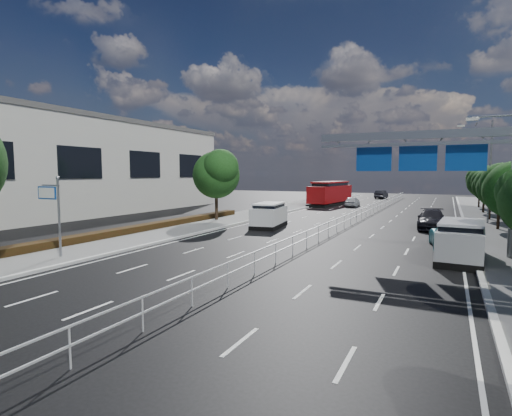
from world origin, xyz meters
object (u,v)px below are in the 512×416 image
at_px(red_bus, 331,193).
at_px(parked_car_teal, 451,238).
at_px(toilet_sign, 53,203).
at_px(overhead_gantry, 432,153).
at_px(silver_minivan, 461,241).
at_px(parked_car_dark, 432,220).
at_px(white_minivan, 269,215).
at_px(near_car_dark, 381,194).
at_px(near_car_silver, 352,202).

bearing_deg(red_bus, parked_car_teal, -57.27).
height_order(toilet_sign, parked_car_teal, toilet_sign).
distance_m(overhead_gantry, red_bus, 34.85).
relative_size(silver_minivan, parked_car_dark, 0.96).
height_order(toilet_sign, overhead_gantry, overhead_gantry).
bearing_deg(parked_car_teal, parked_car_dark, 92.22).
relative_size(white_minivan, parked_car_teal, 1.06).
bearing_deg(toilet_sign, overhead_gantry, 29.60).
bearing_deg(toilet_sign, parked_car_dark, 50.05).
bearing_deg(overhead_gantry, white_minivan, 154.13).
distance_m(red_bus, silver_minivan, 36.67).
distance_m(near_car_dark, parked_car_dark, 40.74).
relative_size(near_car_silver, parked_car_teal, 0.86).
bearing_deg(white_minivan, near_car_silver, 78.38).
xyz_separation_m(toilet_sign, near_car_dark, (7.68, 60.39, -2.21)).
relative_size(overhead_gantry, red_bus, 0.90).
relative_size(silver_minivan, parked_car_teal, 1.09).
relative_size(overhead_gantry, white_minivan, 2.08).
height_order(near_car_silver, silver_minivan, silver_minivan).
xyz_separation_m(silver_minivan, parked_car_teal, (-0.42, 3.46, -0.37)).
bearing_deg(near_car_silver, parked_car_teal, 111.53).
distance_m(toilet_sign, overhead_gantry, 20.52).
xyz_separation_m(near_car_dark, silver_minivan, (11.58, -51.84, 0.28)).
xyz_separation_m(silver_minivan, parked_car_dark, (-1.80, 12.29, -0.24)).
bearing_deg(parked_car_teal, silver_minivan, -89.70).
bearing_deg(white_minivan, toilet_sign, -115.60).
distance_m(white_minivan, parked_car_teal, 14.22).
bearing_deg(overhead_gantry, parked_car_teal, 59.68).
bearing_deg(parked_car_teal, overhead_gantry, -126.96).
height_order(toilet_sign, red_bus, toilet_sign).
xyz_separation_m(toilet_sign, parked_car_teal, (18.83, 12.00, -2.30)).
height_order(toilet_sign, parked_car_dark, toilet_sign).
xyz_separation_m(overhead_gantry, near_car_silver, (-10.80, 30.16, -4.92)).
bearing_deg(near_car_dark, parked_car_dark, 108.29).
height_order(silver_minivan, parked_car_teal, silver_minivan).
distance_m(white_minivan, near_car_dark, 44.35).
xyz_separation_m(parked_car_teal, parked_car_dark, (-1.38, 8.84, 0.13)).
relative_size(toilet_sign, near_car_dark, 0.98).
relative_size(toilet_sign, overhead_gantry, 0.42).
bearing_deg(parked_car_teal, white_minivan, 156.59).
height_order(near_car_silver, near_car_dark, near_car_dark).
height_order(toilet_sign, silver_minivan, toilet_sign).
xyz_separation_m(red_bus, near_car_dark, (4.22, 18.76, -1.02)).
height_order(silver_minivan, parked_car_dark, silver_minivan).
distance_m(red_bus, parked_car_dark, 25.08).
relative_size(overhead_gantry, near_car_dark, 2.30).
height_order(near_car_silver, parked_car_teal, near_car_silver).
bearing_deg(parked_car_dark, overhead_gantry, -91.36).
relative_size(near_car_silver, parked_car_dark, 0.75).
bearing_deg(near_car_silver, overhead_gantry, 108.29).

